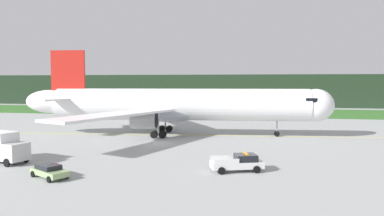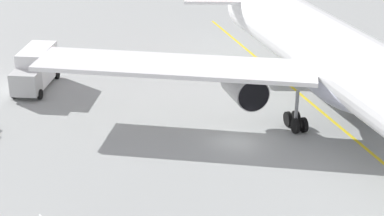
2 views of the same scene
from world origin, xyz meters
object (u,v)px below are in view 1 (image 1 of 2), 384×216
object	(u,v)px
airliner	(177,105)
catering_truck	(1,146)
staff_car	(49,171)
ops_pickup_truck	(239,163)

from	to	relation	value
airliner	catering_truck	size ratio (longest dim) A/B	7.54
catering_truck	staff_car	size ratio (longest dim) A/B	1.53
airliner	catering_truck	distance (m)	28.87
airliner	staff_car	size ratio (longest dim) A/B	11.54
ops_pickup_truck	catering_truck	bearing A→B (deg)	-178.35
ops_pickup_truck	catering_truck	world-z (taller)	catering_truck
ops_pickup_truck	catering_truck	distance (m)	27.50
ops_pickup_truck	staff_car	world-z (taller)	ops_pickup_truck
airliner	ops_pickup_truck	xyz separation A→B (m)	(12.07, -23.39, -4.33)
staff_car	ops_pickup_truck	bearing A→B (deg)	18.21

